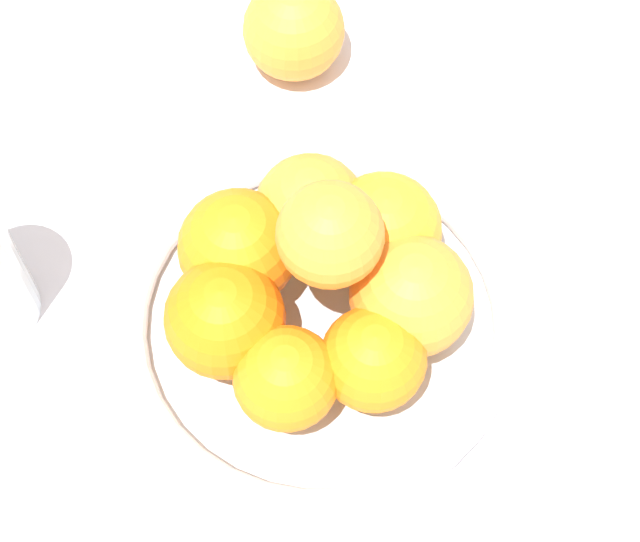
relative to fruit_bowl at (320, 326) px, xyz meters
name	(u,v)px	position (x,y,z in m)	size (l,w,h in m)	color
ground_plane	(320,337)	(0.00, 0.00, -0.02)	(4.00, 4.00, 0.00)	silver
fruit_bowl	(320,326)	(0.00, 0.00, 0.00)	(0.27, 0.27, 0.04)	silver
orange_pile	(318,278)	(0.01, 0.00, 0.06)	(0.19, 0.20, 0.13)	orange
stray_orange	(294,30)	(0.25, -0.01, 0.02)	(0.08, 0.08, 0.08)	orange
napkin_folded	(513,11)	(0.28, -0.19, -0.01)	(0.13, 0.13, 0.01)	silver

